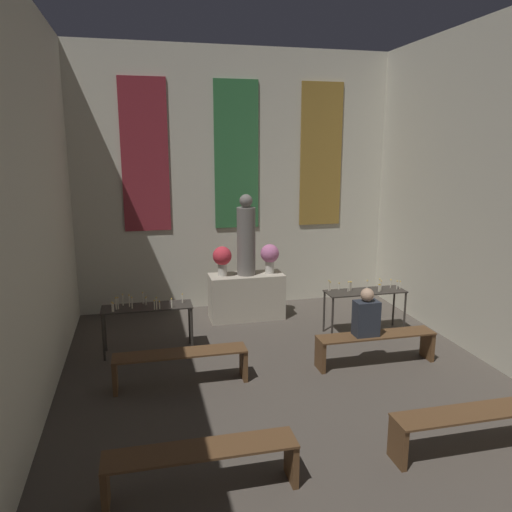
{
  "coord_description": "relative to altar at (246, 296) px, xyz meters",
  "views": [
    {
      "loc": [
        -1.92,
        1.76,
        3.25
      ],
      "look_at": [
        0.0,
        9.89,
        1.4
      ],
      "focal_mm": 35.0,
      "sensor_mm": 36.0,
      "label": 1
    }
  ],
  "objects": [
    {
      "name": "wall_back",
      "position": [
        0.0,
        0.94,
        2.15
      ],
      "size": [
        6.52,
        0.16,
        5.1
      ],
      "color": "beige",
      "rests_on": "ground_plane"
    },
    {
      "name": "altar",
      "position": [
        0.0,
        0.0,
        0.0
      ],
      "size": [
        1.41,
        0.58,
        0.86
      ],
      "color": "#BCB29E",
      "rests_on": "ground_plane"
    },
    {
      "name": "statue",
      "position": [
        0.0,
        -0.0,
        1.13
      ],
      "size": [
        0.35,
        0.35,
        1.52
      ],
      "color": "slate",
      "rests_on": "altar"
    },
    {
      "name": "flower_vase_left",
      "position": [
        -0.46,
        0.0,
        0.78
      ],
      "size": [
        0.35,
        0.35,
        0.56
      ],
      "color": "beige",
      "rests_on": "altar"
    },
    {
      "name": "flower_vase_right",
      "position": [
        0.46,
        0.0,
        0.78
      ],
      "size": [
        0.35,
        0.35,
        0.56
      ],
      "color": "beige",
      "rests_on": "altar"
    },
    {
      "name": "candle_rack_left",
      "position": [
        -1.88,
        -1.22,
        0.24
      ],
      "size": [
        1.41,
        0.45,
        0.97
      ],
      "color": "#332D28",
      "rests_on": "ground_plane"
    },
    {
      "name": "candle_rack_right",
      "position": [
        1.87,
        -1.21,
        0.24
      ],
      "size": [
        1.41,
        0.45,
        0.96
      ],
      "color": "#332D28",
      "rests_on": "ground_plane"
    },
    {
      "name": "pew_third_left",
      "position": [
        -1.46,
        -4.76,
        -0.09
      ],
      "size": [
        1.83,
        0.36,
        0.48
      ],
      "color": "brown",
      "rests_on": "ground_plane"
    },
    {
      "name": "pew_third_right",
      "position": [
        1.46,
        -4.76,
        -0.09
      ],
      "size": [
        1.83,
        0.36,
        0.48
      ],
      "color": "brown",
      "rests_on": "ground_plane"
    },
    {
      "name": "pew_back_left",
      "position": [
        -1.46,
        -2.48,
        -0.09
      ],
      "size": [
        1.83,
        0.36,
        0.48
      ],
      "color": "brown",
      "rests_on": "ground_plane"
    },
    {
      "name": "pew_back_right",
      "position": [
        1.46,
        -2.48,
        -0.09
      ],
      "size": [
        1.83,
        0.36,
        0.48
      ],
      "color": "brown",
      "rests_on": "ground_plane"
    },
    {
      "name": "person_seated",
      "position": [
        1.28,
        -2.48,
        0.36
      ],
      "size": [
        0.36,
        0.24,
        0.73
      ],
      "color": "#282D38",
      "rests_on": "pew_back_right"
    }
  ]
}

